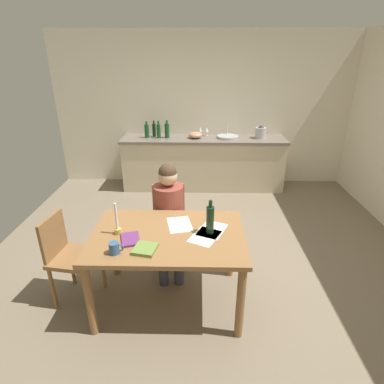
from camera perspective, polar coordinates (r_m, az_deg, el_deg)
ground_plane at (r=3.75m, az=2.32°, el=-12.56°), size 5.20×5.20×0.04m
wall_back at (r=5.69m, az=2.13°, el=14.68°), size 5.20×0.12×2.60m
kitchen_counter at (r=5.54m, az=2.04°, el=5.39°), size 2.81×0.64×0.90m
dining_table at (r=2.83m, az=-4.41°, el=-9.44°), size 1.36×0.93×0.75m
chair_at_table at (r=3.52m, az=-4.17°, el=-5.17°), size 0.44×0.44×0.89m
person_seated at (r=3.30m, az=-4.23°, el=-3.69°), size 0.36×0.61×1.19m
chair_side_empty at (r=3.17m, az=-21.67°, el=-10.59°), size 0.45×0.45×0.88m
coffee_mug at (r=2.57m, az=-14.03°, el=-9.95°), size 0.12×0.08×0.10m
candlestick at (r=2.81m, az=-13.55°, el=-5.94°), size 0.06×0.06×0.30m
book_magazine at (r=2.58m, az=-8.60°, el=-10.27°), size 0.21×0.22×0.03m
book_cookery at (r=2.73m, az=-11.21°, el=-8.47°), size 0.20×0.25×0.02m
paper_letter at (r=2.84m, az=3.69°, el=-6.92°), size 0.31×0.35×0.00m
paper_bill at (r=2.74m, az=2.39°, el=-8.11°), size 0.32×0.36×0.00m
paper_envelope at (r=2.92m, az=-2.28°, el=-5.97°), size 0.27×0.33×0.00m
wine_bottle_on_table at (r=2.73m, az=3.34°, el=-5.03°), size 0.07×0.07×0.32m
sink_unit at (r=5.44m, az=6.56°, el=10.06°), size 0.36×0.36×0.24m
bottle_oil at (r=5.46m, az=-8.28°, el=11.05°), size 0.08×0.08×0.28m
bottle_vinegar at (r=5.53m, az=-6.96°, el=11.27°), size 0.06×0.06×0.27m
bottle_wine_red at (r=5.42m, az=-6.13°, el=11.10°), size 0.07×0.07×0.29m
bottle_sauce at (r=5.41m, az=-4.60°, el=11.19°), size 0.08×0.08×0.30m
mixing_bowl at (r=5.38m, az=0.62°, el=10.40°), size 0.23×0.23×0.10m
stovetop_kettle at (r=5.49m, az=12.46°, el=10.61°), size 0.18×0.18×0.22m
wine_glass_near_sink at (r=5.54m, az=2.69°, el=11.35°), size 0.07×0.07×0.15m
wine_glass_by_kettle at (r=5.54m, az=1.49°, el=11.36°), size 0.07×0.07×0.15m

